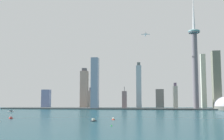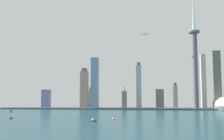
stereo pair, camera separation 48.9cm
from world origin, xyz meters
name	(u,v)px [view 2 (the right image)]	position (x,y,z in m)	size (l,w,h in m)	color
ground_plane	(56,130)	(0.00, 0.00, 0.00)	(6000.00, 6000.00, 0.00)	#1B4B59
waterfront_pier	(119,109)	(0.00, 550.12, 1.80)	(708.98, 78.25, 3.60)	#464E50
observation_tower	(195,57)	(223.16, 541.25, 151.19)	(34.32, 34.32, 339.96)	slate
skyscraper_0	(91,99)	(-101.79, 628.73, 30.56)	(12.94, 23.16, 67.87)	#BFB1AA
skyscraper_1	(203,81)	(259.50, 623.05, 85.65)	(14.43, 18.20, 171.29)	beige
skyscraper_2	(84,89)	(-116.91, 595.93, 61.70)	(22.92, 24.23, 129.28)	tan
skyscraper_3	(124,100)	(15.65, 569.31, 27.12)	(13.33, 17.90, 68.08)	gray
skyscraper_4	(46,99)	(-242.30, 590.23, 30.23)	(27.17, 18.02, 60.46)	#697AAA
skyscraper_5	(139,86)	(58.70, 598.75, 69.64)	(16.04, 15.74, 145.63)	#9BB6C5
skyscraper_6	(175,97)	(169.48, 587.99, 36.64)	(12.66, 20.73, 79.34)	#A4A59A
skyscraper_7	(160,99)	(123.54, 621.70, 30.70)	(25.66, 12.18, 61.40)	slate
skyscraper_8	(95,83)	(-67.86, 527.95, 76.27)	(21.03, 24.76, 152.53)	#758DAD
skyscraper_9	(216,80)	(290.61, 586.15, 86.98)	(22.94, 27.78, 173.97)	slate
boat_0	(11,118)	(-126.82, 145.36, 1.44)	(11.95, 14.66, 8.79)	#A72720
boat_1	(11,111)	(-233.36, 346.62, 1.33)	(6.97, 17.93, 3.73)	white
boat_2	(93,120)	(16.02, 109.52, 1.48)	(8.29, 9.23, 4.12)	#19212D
boat_3	(113,119)	(40.11, 140.55, 1.22)	(5.20, 7.30, 3.41)	red
channel_buoy_0	(111,125)	(50.90, 45.76, 0.90)	(1.65, 1.65, 1.80)	green
airplane	(145,35)	(81.83, 553.34, 223.81)	(27.37, 31.36, 8.22)	silver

